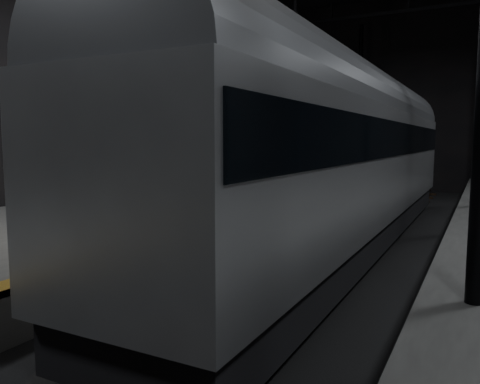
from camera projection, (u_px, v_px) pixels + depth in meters
The scene contains 6 objects.
ground at pixel (316, 270), 12.46m from camera, with size 44.00×44.00×0.00m, color black.
platform_left at pixel (105, 228), 15.87m from camera, with size 9.00×43.80×1.00m, color #50504D.
tactile_strip at pixel (212, 223), 13.85m from camera, with size 0.50×43.80×0.01m, color olive.
track at pixel (316, 268), 12.46m from camera, with size 2.40×43.00×0.24m.
train at pixel (348, 148), 14.65m from camera, with size 3.21×21.50×5.75m.
woman at pixel (189, 190), 15.28m from camera, with size 0.62×0.41×1.69m, color #997F5D.
Camera 1 is at (3.85, -11.71, 3.45)m, focal length 35.00 mm.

